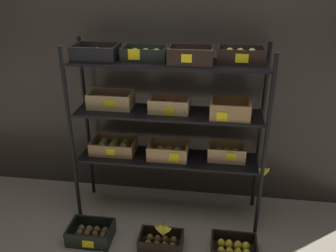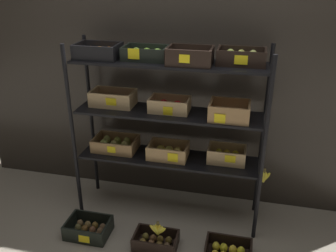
{
  "view_description": "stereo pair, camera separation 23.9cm",
  "coord_description": "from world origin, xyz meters",
  "px_view_note": "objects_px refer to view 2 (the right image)",
  "views": [
    {
      "loc": [
        0.37,
        -2.68,
        2.06
      ],
      "look_at": [
        0.0,
        0.0,
        0.85
      ],
      "focal_mm": 38.67,
      "sensor_mm": 36.0,
      "label": 1
    },
    {
      "loc": [
        0.61,
        -2.63,
        2.06
      ],
      "look_at": [
        0.0,
        0.0,
        0.85
      ],
      "focal_mm": 38.67,
      "sensor_mm": 36.0,
      "label": 2
    }
  ],
  "objects_px": {
    "display_rack": "(168,108)",
    "crate_ground_left_kiwi": "(156,242)",
    "banana_bunch_loose": "(158,230)",
    "crate_ground_kiwi": "(89,229)"
  },
  "relations": [
    {
      "from": "display_rack",
      "to": "banana_bunch_loose",
      "type": "height_order",
      "value": "display_rack"
    },
    {
      "from": "display_rack",
      "to": "banana_bunch_loose",
      "type": "distance_m",
      "value": 0.96
    },
    {
      "from": "crate_ground_left_kiwi",
      "to": "banana_bunch_loose",
      "type": "xyz_separation_m",
      "value": [
        0.02,
        -0.0,
        0.12
      ]
    },
    {
      "from": "display_rack",
      "to": "crate_ground_left_kiwi",
      "type": "bearing_deg",
      "value": -88.24
    },
    {
      "from": "display_rack",
      "to": "crate_ground_kiwi",
      "type": "bearing_deg",
      "value": -140.24
    },
    {
      "from": "display_rack",
      "to": "crate_ground_kiwi",
      "type": "relative_size",
      "value": 4.68
    },
    {
      "from": "banana_bunch_loose",
      "to": "crate_ground_kiwi",
      "type": "bearing_deg",
      "value": 178.7
    },
    {
      "from": "crate_ground_kiwi",
      "to": "banana_bunch_loose",
      "type": "bearing_deg",
      "value": -1.3
    },
    {
      "from": "display_rack",
      "to": "crate_ground_left_kiwi",
      "type": "distance_m",
      "value": 1.07
    },
    {
      "from": "crate_ground_kiwi",
      "to": "banana_bunch_loose",
      "type": "height_order",
      "value": "banana_bunch_loose"
    }
  ]
}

